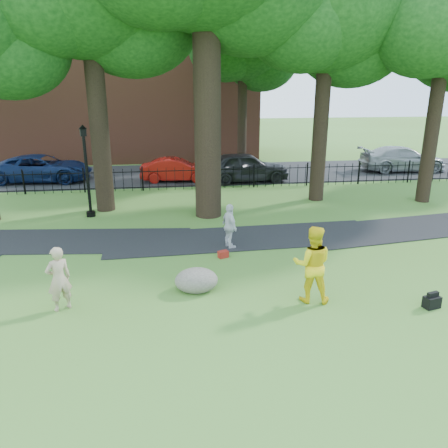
{
  "coord_description": "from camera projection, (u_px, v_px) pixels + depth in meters",
  "views": [
    {
      "loc": [
        -1.74,
        -11.01,
        5.46
      ],
      "look_at": [
        0.0,
        2.0,
        1.21
      ],
      "focal_mm": 35.0,
      "sensor_mm": 36.0,
      "label": 1
    }
  ],
  "objects": [
    {
      "name": "woman",
      "position": [
        59.0,
        279.0,
        10.79
      ],
      "size": [
        0.73,
        0.66,
        1.68
      ],
      "primitive_type": "imported",
      "rotation": [
        0.0,
        0.0,
        3.69
      ],
      "color": "tan",
      "rests_on": "ground"
    },
    {
      "name": "silver_car",
      "position": [
        402.0,
        159.0,
        28.13
      ],
      "size": [
        5.51,
        2.42,
        1.58
      ],
      "primitive_type": "imported",
      "rotation": [
        0.0,
        0.0,
        1.53
      ],
      "color": "#92969A",
      "rests_on": "ground"
    },
    {
      "name": "backpack",
      "position": [
        432.0,
        302.0,
        11.09
      ],
      "size": [
        0.46,
        0.35,
        0.31
      ],
      "primitive_type": "cube",
      "rotation": [
        0.0,
        0.0,
        0.24
      ],
      "color": "black",
      "rests_on": "ground"
    },
    {
      "name": "iron_fence",
      "position": [
        199.0,
        178.0,
        23.41
      ],
      "size": [
        44.0,
        0.04,
        1.2
      ],
      "color": "black",
      "rests_on": "ground"
    },
    {
      "name": "brick_building",
      "position": [
        132.0,
        75.0,
        32.56
      ],
      "size": [
        18.0,
        8.0,
        12.0
      ],
      "primitive_type": "cube",
      "color": "brown",
      "rests_on": "ground"
    },
    {
      "name": "footpath",
      "position": [
        244.0,
        238.0,
        16.09
      ],
      "size": [
        36.07,
        3.85,
        0.03
      ],
      "primitive_type": "cube",
      "rotation": [
        0.0,
        0.0,
        0.03
      ],
      "color": "black",
      "rests_on": "ground"
    },
    {
      "name": "boulder",
      "position": [
        196.0,
        278.0,
        11.97
      ],
      "size": [
        1.28,
        1.03,
        0.7
      ],
      "primitive_type": "ellipsoid",
      "rotation": [
        0.0,
        0.0,
        0.12
      ],
      "color": "slate",
      "rests_on": "ground"
    },
    {
      "name": "man",
      "position": [
        312.0,
        264.0,
        11.2
      ],
      "size": [
        1.16,
        1.0,
        2.05
      ],
      "primitive_type": "imported",
      "rotation": [
        0.0,
        0.0,
        2.89
      ],
      "color": "yellow",
      "rests_on": "ground"
    },
    {
      "name": "grey_car",
      "position": [
        245.0,
        167.0,
        25.1
      ],
      "size": [
        5.15,
        2.39,
        1.71
      ],
      "primitive_type": "imported",
      "rotation": [
        0.0,
        0.0,
        1.65
      ],
      "color": "black",
      "rests_on": "ground"
    },
    {
      "name": "red_sedan",
      "position": [
        176.0,
        170.0,
        25.24
      ],
      "size": [
        4.16,
        1.67,
        1.34
      ],
      "primitive_type": "imported",
      "rotation": [
        0.0,
        0.0,
        1.51
      ],
      "color": "#A2120C",
      "rests_on": "ground"
    },
    {
      "name": "pedestrian",
      "position": [
        230.0,
        226.0,
        14.91
      ],
      "size": [
        0.66,
        1.0,
        1.57
      ],
      "primitive_type": "imported",
      "rotation": [
        0.0,
        0.0,
        1.9
      ],
      "color": "silver",
      "rests_on": "ground"
    },
    {
      "name": "navy_van",
      "position": [
        42.0,
        168.0,
        25.15
      ],
      "size": [
        5.66,
        2.87,
        1.53
      ],
      "primitive_type": "imported",
      "rotation": [
        0.0,
        0.0,
        1.51
      ],
      "color": "#0E1D46",
      "rests_on": "ground"
    },
    {
      "name": "red_bag",
      "position": [
        223.0,
        254.0,
        14.29
      ],
      "size": [
        0.38,
        0.31,
        0.22
      ],
      "primitive_type": "cube",
      "rotation": [
        0.0,
        0.0,
        0.39
      ],
      "color": "maroon",
      "rests_on": "ground"
    },
    {
      "name": "street",
      "position": [
        194.0,
        174.0,
        27.37
      ],
      "size": [
        80.0,
        7.0,
        0.02
      ],
      "primitive_type": "cube",
      "color": "black",
      "rests_on": "ground"
    },
    {
      "name": "ground",
      "position": [
        233.0,
        286.0,
        12.28
      ],
      "size": [
        120.0,
        120.0,
        0.0
      ],
      "primitive_type": "plane",
      "color": "#487027",
      "rests_on": "ground"
    },
    {
      "name": "lamppost",
      "position": [
        87.0,
        173.0,
        18.17
      ],
      "size": [
        0.38,
        0.38,
        3.86
      ],
      "rotation": [
        0.0,
        0.0,
        0.3
      ],
      "color": "black",
      "rests_on": "ground"
    },
    {
      "name": "tree_row",
      "position": [
        216.0,
        13.0,
        17.76
      ],
      "size": [
        26.82,
        7.96,
        12.42
      ],
      "color": "black",
      "rests_on": "ground"
    }
  ]
}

